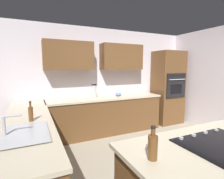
{
  "coord_description": "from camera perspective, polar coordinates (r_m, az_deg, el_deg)",
  "views": [
    {
      "loc": [
        1.73,
        2.09,
        1.63
      ],
      "look_at": [
        0.13,
        -1.34,
        1.13
      ],
      "focal_mm": 27.54,
      "sensor_mm": 36.0,
      "label": 1
    }
  ],
  "objects": [
    {
      "name": "wall_back",
      "position": [
        4.47,
        -3.16,
        4.97
      ],
      "size": [
        6.0,
        0.44,
        2.6
      ],
      "color": "silver",
      "rests_on": "ground"
    },
    {
      "name": "island_top",
      "position": [
        2.0,
        32.43,
        -15.71
      ],
      "size": [
        1.89,
        0.97,
        0.04
      ],
      "primitive_type": "cube",
      "color": "beige",
      "rests_on": "island_base"
    },
    {
      "name": "ground_plane",
      "position": [
        3.17,
        13.62,
        -23.74
      ],
      "size": [
        14.0,
        14.0,
        0.0
      ],
      "primitive_type": "plane",
      "color": "#9E937F"
    },
    {
      "name": "dish_soap_bottle",
      "position": [
        2.58,
        -25.35,
        -7.18
      ],
      "size": [
        0.06,
        0.06,
        0.27
      ],
      "color": "brown",
      "rests_on": "countertop_side"
    },
    {
      "name": "oil_bottle",
      "position": [
        1.46,
        13.36,
        -17.86
      ],
      "size": [
        0.08,
        0.08,
        0.28
      ],
      "color": "brown",
      "rests_on": "island_top"
    },
    {
      "name": "countertop_back",
      "position": [
        4.21,
        -1.88,
        -2.81
      ],
      "size": [
        2.84,
        0.64,
        0.04
      ],
      "primitive_type": "cube",
      "color": "beige",
      "rests_on": "lower_cabinets_back"
    },
    {
      "name": "wall_oven",
      "position": [
        5.26,
        18.05,
        0.63
      ],
      "size": [
        0.8,
        0.66,
        2.08
      ],
      "color": "brown",
      "rests_on": "ground"
    },
    {
      "name": "lower_cabinets_back",
      "position": [
        4.32,
        -1.86,
        -8.7
      ],
      "size": [
        2.8,
        0.6,
        0.86
      ],
      "primitive_type": "cube",
      "color": "brown",
      "rests_on": "ground"
    },
    {
      "name": "sink_unit",
      "position": [
        2.15,
        -26.83,
        -12.67
      ],
      "size": [
        0.46,
        0.7,
        0.23
      ],
      "color": "#515456",
      "rests_on": "countertop_side"
    },
    {
      "name": "lower_cabinets_side",
      "position": [
        2.9,
        -25.73,
        -17.72
      ],
      "size": [
        0.6,
        2.9,
        0.86
      ],
      "primitive_type": "cube",
      "color": "brown",
      "rests_on": "ground"
    },
    {
      "name": "mixing_bowl",
      "position": [
        4.39,
        2.08,
        -1.54
      ],
      "size": [
        0.16,
        0.16,
        0.09
      ],
      "primitive_type": "ellipsoid",
      "color": "#668CB2",
      "rests_on": "countertop_back"
    },
    {
      "name": "blender",
      "position": [
        4.12,
        -5.98,
        -0.82
      ],
      "size": [
        0.15,
        0.15,
        0.33
      ],
      "color": "beige",
      "rests_on": "countertop_back"
    },
    {
      "name": "countertop_side",
      "position": [
        2.75,
        -26.26,
        -9.15
      ],
      "size": [
        0.64,
        2.94,
        0.04
      ],
      "primitive_type": "cube",
      "color": "beige",
      "rests_on": "lower_cabinets_side"
    },
    {
      "name": "cooktop",
      "position": [
        1.99,
        32.34,
        -14.94
      ],
      "size": [
        0.76,
        0.56,
        0.03
      ],
      "color": "black",
      "rests_on": "island_top"
    }
  ]
}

